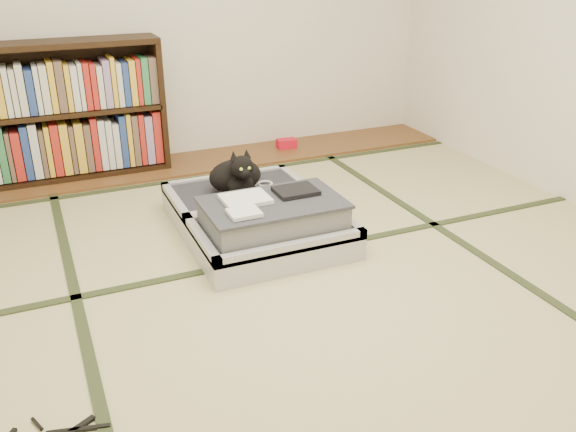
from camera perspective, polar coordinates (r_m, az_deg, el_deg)
name	(u,v)px	position (r m, az deg, el deg)	size (l,w,h in m)	color
floor	(308,295)	(2.87, 1.89, -7.36)	(4.50, 4.50, 0.00)	tan
wood_strip	(193,163)	(4.59, -8.87, 4.94)	(4.00, 0.50, 0.02)	brown
red_item	(286,143)	(4.84, -0.14, 6.81)	(0.15, 0.09, 0.07)	red
tatami_borders	(269,249)	(3.27, -1.82, -3.13)	(4.00, 4.50, 0.01)	#2D381E
bookcase	(65,114)	(4.41, -20.18, 8.95)	(1.32, 0.30, 0.92)	black
suitcase	(258,217)	(3.38, -2.80, -0.13)	(0.81, 1.08, 0.32)	#B3B3B8
cat	(237,176)	(3.57, -4.80, 3.79)	(0.36, 0.36, 0.29)	black
cable_coil	(264,185)	(3.68, -2.23, 2.93)	(0.11, 0.11, 0.03)	white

